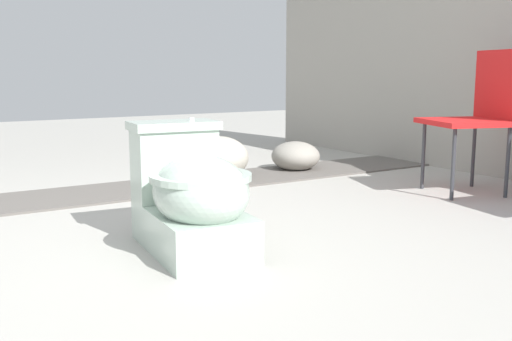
# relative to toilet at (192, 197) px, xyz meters

# --- Properties ---
(ground_plane) EXTENTS (14.00, 14.00, 0.00)m
(ground_plane) POSITION_rel_toilet_xyz_m (0.08, -0.18, -0.22)
(ground_plane) COLOR #A8A59E
(gravel_strip) EXTENTS (0.56, 8.00, 0.01)m
(gravel_strip) POSITION_rel_toilet_xyz_m (-1.29, 0.32, -0.21)
(gravel_strip) COLOR #605B56
(gravel_strip) RESTS_ON ground
(toilet) EXTENTS (0.67, 0.44, 0.52)m
(toilet) POSITION_rel_toilet_xyz_m (0.00, 0.00, 0.00)
(toilet) COLOR #B2C6B7
(toilet) RESTS_ON ground
(folding_chair_left) EXTENTS (0.56, 0.56, 0.83)m
(folding_chair_left) POSITION_rel_toilet_xyz_m (-0.16, 1.95, 0.29)
(folding_chair_left) COLOR red
(folding_chair_left) RESTS_ON ground
(boulder_near) EXTENTS (0.57, 0.57, 0.29)m
(boulder_near) POSITION_rel_toilet_xyz_m (-1.37, 0.86, -0.08)
(boulder_near) COLOR #ADA899
(boulder_near) RESTS_ON ground
(boulder_far) EXTENTS (0.47, 0.45, 0.21)m
(boulder_far) POSITION_rel_toilet_xyz_m (-1.38, 1.50, -0.12)
(boulder_far) COLOR gray
(boulder_far) RESTS_ON ground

